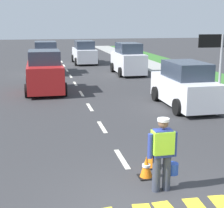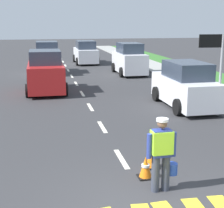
{
  "view_description": "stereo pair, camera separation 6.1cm",
  "coord_description": "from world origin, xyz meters",
  "px_view_note": "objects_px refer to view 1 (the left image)",
  "views": [
    {
      "loc": [
        -2.11,
        -5.92,
        3.68
      ],
      "look_at": [
        0.13,
        4.61,
        1.1
      ],
      "focal_mm": 55.51,
      "sensor_mm": 36.0,
      "label": 1
    },
    {
      "loc": [
        -2.05,
        -5.93,
        3.68
      ],
      "look_at": [
        0.13,
        4.61,
        1.1
      ],
      "focal_mm": 55.51,
      "sensor_mm": 36.0,
      "label": 2
    }
  ],
  "objects_px": {
    "traffic_cone_near": "(146,167)",
    "car_parked_curbside": "(185,86)",
    "traffic_cone_far": "(152,155)",
    "car_oncoming_second": "(46,59)",
    "road_worker": "(163,151)",
    "car_outgoing_far": "(84,53)",
    "car_oncoming_lead": "(45,73)",
    "car_parked_far": "(128,60)",
    "lane_direction_sign": "(216,55)"
  },
  "relations": [
    {
      "from": "car_parked_curbside",
      "to": "car_parked_far",
      "type": "distance_m",
      "value": 9.86
    },
    {
      "from": "traffic_cone_far",
      "to": "car_parked_far",
      "type": "height_order",
      "value": "car_parked_far"
    },
    {
      "from": "traffic_cone_far",
      "to": "traffic_cone_near",
      "type": "bearing_deg",
      "value": -121.54
    },
    {
      "from": "traffic_cone_near",
      "to": "car_oncoming_lead",
      "type": "distance_m",
      "value": 11.29
    },
    {
      "from": "traffic_cone_far",
      "to": "car_outgoing_far",
      "type": "xyz_separation_m",
      "value": [
        1.28,
        22.87,
        0.61
      ]
    },
    {
      "from": "lane_direction_sign",
      "to": "road_worker",
      "type": "bearing_deg",
      "value": -126.5
    },
    {
      "from": "traffic_cone_near",
      "to": "car_parked_curbside",
      "type": "height_order",
      "value": "car_parked_curbside"
    },
    {
      "from": "lane_direction_sign",
      "to": "car_outgoing_far",
      "type": "distance_m",
      "value": 18.76
    },
    {
      "from": "lane_direction_sign",
      "to": "car_parked_curbside",
      "type": "xyz_separation_m",
      "value": [
        -0.5,
        1.59,
        -1.48
      ]
    },
    {
      "from": "traffic_cone_far",
      "to": "car_oncoming_second",
      "type": "relative_size",
      "value": 0.17
    },
    {
      "from": "road_worker",
      "to": "lane_direction_sign",
      "type": "relative_size",
      "value": 0.52
    },
    {
      "from": "car_oncoming_lead",
      "to": "traffic_cone_far",
      "type": "bearing_deg",
      "value": -76.88
    },
    {
      "from": "lane_direction_sign",
      "to": "traffic_cone_far",
      "type": "height_order",
      "value": "lane_direction_sign"
    },
    {
      "from": "car_parked_curbside",
      "to": "car_parked_far",
      "type": "xyz_separation_m",
      "value": [
        0.01,
        9.86,
        0.1
      ]
    },
    {
      "from": "car_parked_far",
      "to": "traffic_cone_near",
      "type": "bearing_deg",
      "value": -103.09
    },
    {
      "from": "car_outgoing_far",
      "to": "car_parked_far",
      "type": "height_order",
      "value": "car_parked_far"
    },
    {
      "from": "traffic_cone_far",
      "to": "car_oncoming_second",
      "type": "xyz_separation_m",
      "value": [
        -2.21,
        17.51,
        0.73
      ]
    },
    {
      "from": "car_parked_curbside",
      "to": "car_outgoing_far",
      "type": "bearing_deg",
      "value": 97.33
    },
    {
      "from": "road_worker",
      "to": "lane_direction_sign",
      "type": "height_order",
      "value": "lane_direction_sign"
    },
    {
      "from": "car_parked_far",
      "to": "car_oncoming_second",
      "type": "bearing_deg",
      "value": 163.35
    },
    {
      "from": "traffic_cone_near",
      "to": "traffic_cone_far",
      "type": "height_order",
      "value": "traffic_cone_far"
    },
    {
      "from": "traffic_cone_far",
      "to": "car_parked_far",
      "type": "distance_m",
      "value": 16.21
    },
    {
      "from": "car_outgoing_far",
      "to": "car_parked_curbside",
      "type": "distance_m",
      "value": 17.06
    },
    {
      "from": "car_outgoing_far",
      "to": "car_oncoming_second",
      "type": "xyz_separation_m",
      "value": [
        -3.48,
        -5.36,
        0.12
      ]
    },
    {
      "from": "car_parked_curbside",
      "to": "traffic_cone_near",
      "type": "bearing_deg",
      "value": -120.23
    },
    {
      "from": "traffic_cone_near",
      "to": "traffic_cone_far",
      "type": "relative_size",
      "value": 0.82
    },
    {
      "from": "road_worker",
      "to": "car_oncoming_second",
      "type": "relative_size",
      "value": 0.43
    },
    {
      "from": "road_worker",
      "to": "car_oncoming_lead",
      "type": "xyz_separation_m",
      "value": [
        -2.26,
        11.75,
        0.09
      ]
    },
    {
      "from": "traffic_cone_far",
      "to": "car_oncoming_lead",
      "type": "relative_size",
      "value": 0.17
    },
    {
      "from": "traffic_cone_far",
      "to": "car_oncoming_lead",
      "type": "height_order",
      "value": "car_oncoming_lead"
    },
    {
      "from": "car_oncoming_lead",
      "to": "car_parked_far",
      "type": "height_order",
      "value": "car_parked_far"
    },
    {
      "from": "road_worker",
      "to": "traffic_cone_near",
      "type": "height_order",
      "value": "road_worker"
    },
    {
      "from": "traffic_cone_far",
      "to": "car_parked_curbside",
      "type": "relative_size",
      "value": 0.15
    },
    {
      "from": "car_oncoming_lead",
      "to": "car_outgoing_far",
      "type": "bearing_deg",
      "value": 73.21
    },
    {
      "from": "lane_direction_sign",
      "to": "car_outgoing_far",
      "type": "xyz_separation_m",
      "value": [
        -2.68,
        18.51,
        -1.47
      ]
    },
    {
      "from": "car_oncoming_lead",
      "to": "car_oncoming_second",
      "type": "height_order",
      "value": "car_oncoming_second"
    },
    {
      "from": "traffic_cone_far",
      "to": "car_parked_far",
      "type": "relative_size",
      "value": 0.16
    },
    {
      "from": "car_outgoing_far",
      "to": "car_parked_curbside",
      "type": "bearing_deg",
      "value": -82.67
    },
    {
      "from": "car_oncoming_second",
      "to": "traffic_cone_far",
      "type": "bearing_deg",
      "value": -82.82
    },
    {
      "from": "road_worker",
      "to": "car_outgoing_far",
      "type": "relative_size",
      "value": 0.39
    },
    {
      "from": "car_oncoming_lead",
      "to": "car_parked_curbside",
      "type": "height_order",
      "value": "car_oncoming_lead"
    },
    {
      "from": "traffic_cone_near",
      "to": "car_oncoming_lead",
      "type": "bearing_deg",
      "value": 100.8
    },
    {
      "from": "road_worker",
      "to": "lane_direction_sign",
      "type": "xyz_separation_m",
      "value": [
        4.14,
        5.6,
        1.48
      ]
    },
    {
      "from": "road_worker",
      "to": "car_parked_far",
      "type": "relative_size",
      "value": 0.41
    },
    {
      "from": "car_outgoing_far",
      "to": "car_parked_curbside",
      "type": "relative_size",
      "value": 1.01
    },
    {
      "from": "traffic_cone_near",
      "to": "car_oncoming_lead",
      "type": "xyz_separation_m",
      "value": [
        -2.11,
        11.07,
        0.76
      ]
    },
    {
      "from": "car_outgoing_far",
      "to": "car_parked_far",
      "type": "bearing_deg",
      "value": -72.75
    },
    {
      "from": "car_parked_curbside",
      "to": "car_parked_far",
      "type": "bearing_deg",
      "value": 89.92
    },
    {
      "from": "car_oncoming_lead",
      "to": "car_outgoing_far",
      "type": "distance_m",
      "value": 12.91
    },
    {
      "from": "traffic_cone_near",
      "to": "car_outgoing_far",
      "type": "bearing_deg",
      "value": 86.05
    }
  ]
}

